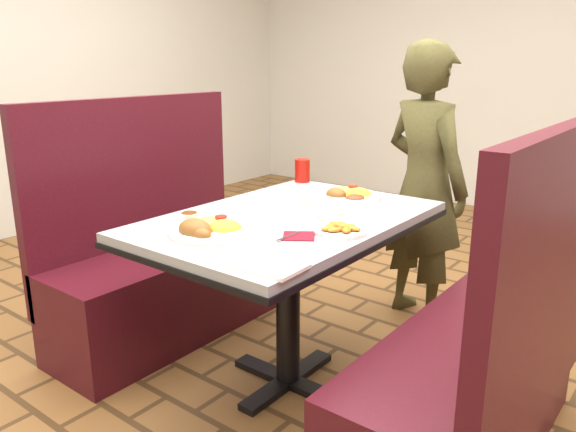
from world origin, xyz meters
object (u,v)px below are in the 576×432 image
Objects in this scene: plantain_plate at (340,230)px; red_tumbler at (302,170)px; far_dinner_plate at (349,192)px; booth_bench_right at (478,378)px; booth_bench_left at (162,271)px; near_dinner_plate at (208,225)px; dining_table at (288,239)px; diner_person at (425,186)px.

plantain_plate is 0.88m from red_tumbler.
booth_bench_right is at bearing -27.77° from far_dinner_plate.
booth_bench_left is 0.86m from red_tumbler.
near_dinner_plate is 0.47m from plantain_plate.
dining_table is 4.21× the size of far_dinner_plate.
diner_person is 4.82× the size of near_dinner_plate.
plantain_plate reaches higher than dining_table.
far_dinner_plate is 1.50× the size of plantain_plate.
far_dinner_plate is at bearing 85.92° from dining_table.
near_dinner_plate is 2.61× the size of red_tumbler.
booth_bench_left is at bearing 66.71° from diner_person.
booth_bench_left is at bearing -129.19° from red_tumbler.
booth_bench_right is at bearing 6.95° from plantain_plate.
dining_table is 10.57× the size of red_tumbler.
plantain_plate is at bearing -173.05° from booth_bench_right.
dining_table is at bearing 0.00° from booth_bench_left.
diner_person is at bearing 81.89° from dining_table.
far_dinner_plate is at bearing -22.25° from red_tumbler.
booth_bench_left is 1.60m from booth_bench_right.
diner_person reaches higher than red_tumbler.
booth_bench_left is 4.01× the size of near_dinner_plate.
diner_person reaches higher than far_dinner_plate.
booth_bench_right reaches higher than near_dinner_plate.
booth_bench_right is 6.25× the size of plantain_plate.
booth_bench_left is 1.17m from plantain_plate.
dining_table is 0.86m from booth_bench_right.
dining_table is 4.05× the size of near_dinner_plate.
booth_bench_right reaches higher than red_tumbler.
near_dinner_plate is at bearing -98.28° from far_dinner_plate.
booth_bench_right reaches higher than far_dinner_plate.
red_tumbler is at bearing 153.97° from booth_bench_right.
near_dinner_plate reaches higher than far_dinner_plate.
dining_table is 1.01× the size of booth_bench_right.
near_dinner_plate is (-0.88, -0.36, 0.45)m from booth_bench_right.
dining_table is 0.84× the size of diner_person.
plantain_plate is (0.37, 0.29, -0.02)m from near_dinner_plate.
booth_bench_left is 1.00× the size of booth_bench_right.
dining_table is 0.86m from booth_bench_left.
far_dinner_plate is at bearing 81.72° from near_dinner_plate.
booth_bench_right is 1.05m from near_dinner_plate.
red_tumbler is at bearing 121.65° from dining_table.
far_dinner_plate is (-0.77, 0.41, 0.45)m from booth_bench_right.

